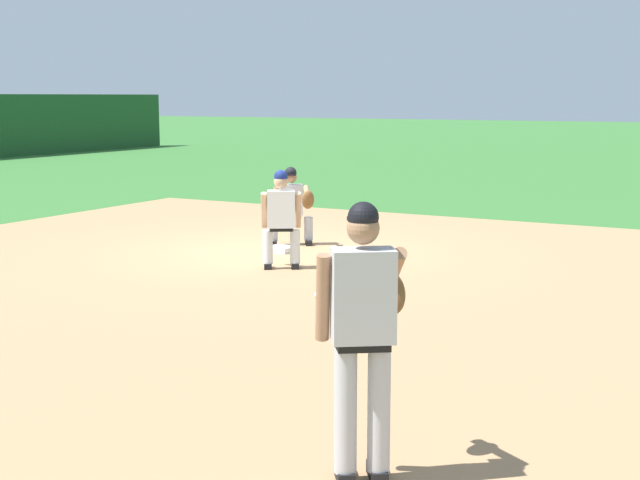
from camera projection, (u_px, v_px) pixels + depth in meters
The scene contains 7 objects.
ground_plane at pixel (281, 252), 14.53m from camera, with size 160.00×160.00×0.00m, color #336B2D.
infield_dirt_patch at pixel (304, 318), 10.20m from camera, with size 18.00×18.00×0.01m, color #A87F56.
first_base_bag at pixel (281, 249), 14.53m from camera, with size 0.38×0.38×0.09m, color white.
baseball at pixel (317, 295), 11.20m from camera, with size 0.07×0.07×0.07m, color white.
pitcher at pixel (364, 325), 5.73m from camera, with size 0.85×0.57×1.86m.
first_baseman at pixel (292, 203), 15.01m from camera, with size 0.81×1.04×1.34m.
baserunner at pixel (281, 216), 12.99m from camera, with size 0.63×0.68×1.46m.
Camera 1 is at (-12.26, -7.43, 2.51)m, focal length 50.00 mm.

